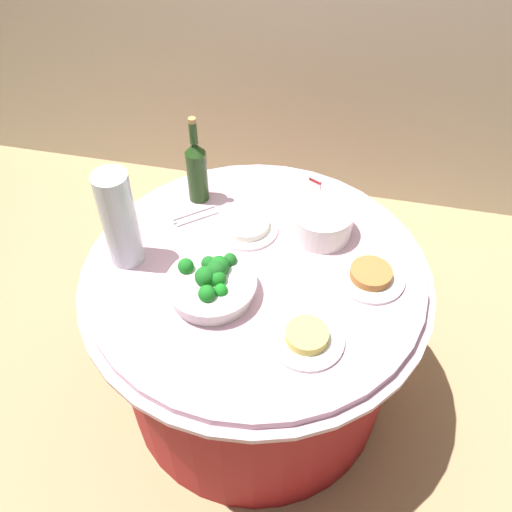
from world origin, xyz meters
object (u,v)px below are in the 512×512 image
object	(u,v)px
plate_stack	(321,222)
broccoli_bowl	(212,283)
wine_bottle	(197,169)
label_placard_front	(315,184)
food_plate_rice	(247,226)
food_plate_noodles	(307,337)
food_plate_peanuts	(370,276)
serving_tongs	(194,216)
decorative_fruit_vase	(120,222)

from	to	relation	value
plate_stack	broccoli_bowl	bearing A→B (deg)	-130.68
wine_bottle	label_placard_front	world-z (taller)	wine_bottle
broccoli_bowl	food_plate_rice	size ratio (longest dim) A/B	1.27
broccoli_bowl	food_plate_noodles	size ratio (longest dim) A/B	1.27
food_plate_rice	food_plate_peanuts	distance (m)	0.46
serving_tongs	food_plate_peanuts	size ratio (longest dim) A/B	0.69
serving_tongs	label_placard_front	distance (m)	0.47
broccoli_bowl	serving_tongs	xyz separation A→B (m)	(-0.16, 0.32, -0.04)
plate_stack	label_placard_front	world-z (taller)	plate_stack
food_plate_peanuts	food_plate_rice	bearing A→B (deg)	162.34
food_plate_noodles	food_plate_rice	size ratio (longest dim) A/B	1.00
plate_stack	food_plate_peanuts	size ratio (longest dim) A/B	0.95
food_plate_rice	label_placard_front	distance (m)	0.33
food_plate_rice	label_placard_front	bearing A→B (deg)	52.80
decorative_fruit_vase	label_placard_front	xyz separation A→B (m)	(0.55, 0.48, -0.13)
broccoli_bowl	food_plate_rice	bearing A→B (deg)	82.47
wine_bottle	serving_tongs	world-z (taller)	wine_bottle
label_placard_front	food_plate_rice	bearing A→B (deg)	-127.20
decorative_fruit_vase	food_plate_rice	xyz separation A→B (m)	(0.35, 0.22, -0.15)
decorative_fruit_vase	label_placard_front	distance (m)	0.74
wine_bottle	label_placard_front	distance (m)	0.44
decorative_fruit_vase	food_plate_rice	distance (m)	0.44
broccoli_bowl	wine_bottle	distance (m)	0.47
broccoli_bowl	serving_tongs	distance (m)	0.36
broccoli_bowl	decorative_fruit_vase	world-z (taller)	decorative_fruit_vase
label_placard_front	broccoli_bowl	bearing A→B (deg)	-112.98
plate_stack	serving_tongs	size ratio (longest dim) A/B	1.39
label_placard_front	plate_stack	bearing A→B (deg)	-76.77
broccoli_bowl	food_plate_noodles	xyz separation A→B (m)	(0.31, -0.12, -0.03)
wine_bottle	food_plate_peanuts	size ratio (longest dim) A/B	1.53
broccoli_bowl	label_placard_front	bearing A→B (deg)	67.02
decorative_fruit_vase	label_placard_front	size ratio (longest dim) A/B	6.18
label_placard_front	food_plate_peanuts	bearing A→B (deg)	-59.57
decorative_fruit_vase	food_plate_peanuts	xyz separation A→B (m)	(0.79, 0.08, -0.15)
broccoli_bowl	wine_bottle	bearing A→B (deg)	111.50
broccoli_bowl	food_plate_peanuts	size ratio (longest dim) A/B	1.27
label_placard_front	decorative_fruit_vase	bearing A→B (deg)	-139.03
broccoli_bowl	food_plate_rice	world-z (taller)	broccoli_bowl
wine_bottle	food_plate_rice	world-z (taller)	wine_bottle
decorative_fruit_vase	food_plate_peanuts	bearing A→B (deg)	5.59
food_plate_peanuts	label_placard_front	distance (m)	0.47
plate_stack	food_plate_rice	distance (m)	0.26
wine_bottle	food_plate_noodles	distance (m)	0.74
serving_tongs	decorative_fruit_vase	bearing A→B (deg)	-122.90
serving_tongs	food_plate_peanuts	distance (m)	0.65
food_plate_peanuts	label_placard_front	world-z (taller)	label_placard_front
food_plate_noodles	label_placard_front	size ratio (longest dim) A/B	4.00
plate_stack	food_plate_noodles	bearing A→B (deg)	-87.35
broccoli_bowl	wine_bottle	xyz separation A→B (m)	(-0.17, 0.43, 0.09)
broccoli_bowl	plate_stack	size ratio (longest dim) A/B	1.33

